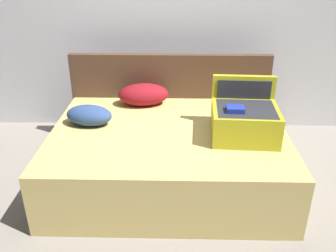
{
  "coord_description": "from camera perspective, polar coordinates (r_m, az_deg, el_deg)",
  "views": [
    {
      "loc": [
        0.06,
        -2.4,
        1.93
      ],
      "look_at": [
        0.0,
        0.29,
        0.62
      ],
      "focal_mm": 38.94,
      "sensor_mm": 36.0,
      "label": 1
    }
  ],
  "objects": [
    {
      "name": "pillow_near_headboard",
      "position": [
        3.64,
        -3.87,
        4.95
      ],
      "size": [
        0.53,
        0.34,
        0.22
      ],
      "primitive_type": "ellipsoid",
      "rotation": [
        0.0,
        0.0,
        0.12
      ],
      "color": "maroon",
      "rests_on": "bed"
    },
    {
      "name": "pillow_center_head",
      "position": [
        3.29,
        -12.24,
        1.66
      ],
      "size": [
        0.45,
        0.31,
        0.18
      ],
      "primitive_type": "ellipsoid",
      "rotation": [
        0.0,
        0.0,
        -0.16
      ],
      "color": "navy",
      "rests_on": "bed"
    },
    {
      "name": "hard_case_large",
      "position": [
        3.06,
        11.88,
        1.09
      ],
      "size": [
        0.56,
        0.53,
        0.45
      ],
      "rotation": [
        0.0,
        0.0,
        -0.05
      ],
      "color": "gold",
      "rests_on": "bed"
    },
    {
      "name": "bed",
      "position": [
        3.27,
        0.05,
        -4.78
      ],
      "size": [
        2.02,
        1.51,
        0.52
      ],
      "primitive_type": "cube",
      "color": "tan",
      "rests_on": "ground"
    },
    {
      "name": "ground_plane",
      "position": [
        3.08,
        -0.13,
        -12.73
      ],
      "size": [
        12.0,
        12.0,
        0.0
      ],
      "primitive_type": "plane",
      "color": "gray"
    },
    {
      "name": "back_wall",
      "position": [
        4.1,
        0.48,
        17.19
      ],
      "size": [
        8.0,
        0.1,
        2.6
      ],
      "primitive_type": "cube",
      "color": "silver",
      "rests_on": "ground"
    },
    {
      "name": "headboard",
      "position": [
        3.88,
        0.32,
        4.17
      ],
      "size": [
        2.06,
        0.08,
        0.98
      ],
      "primitive_type": "cube",
      "color": "#4C3323",
      "rests_on": "ground"
    }
  ]
}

